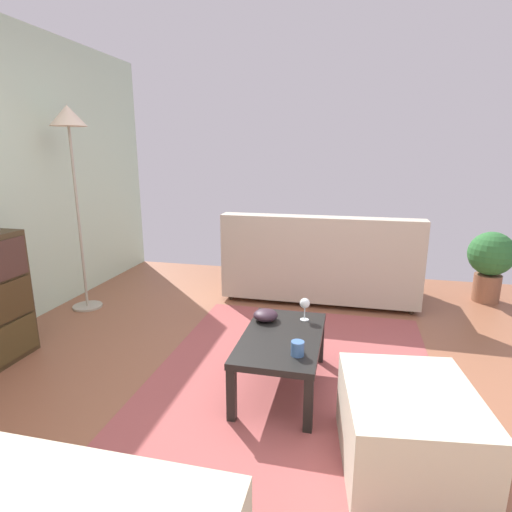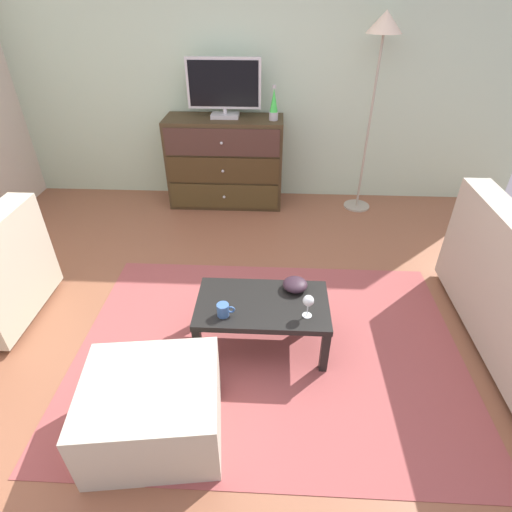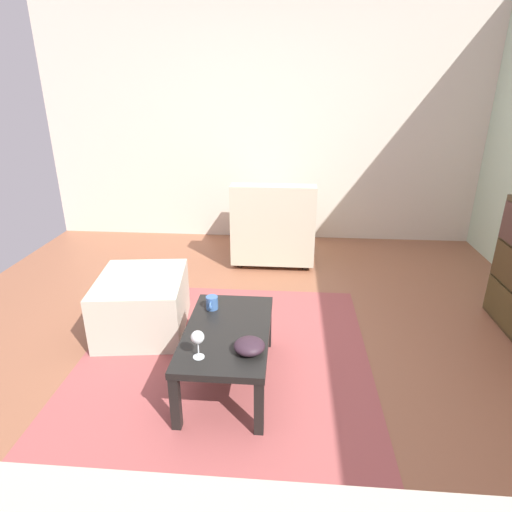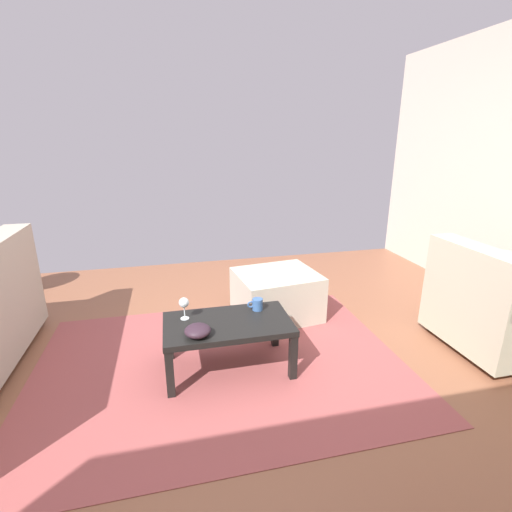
# 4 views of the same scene
# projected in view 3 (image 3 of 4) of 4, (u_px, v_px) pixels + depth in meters

# --- Properties ---
(ground_plane) EXTENTS (5.75, 5.13, 0.05)m
(ground_plane) POSITION_uv_depth(u_px,v_px,m) (254.00, 370.00, 2.76)
(ground_plane) COLOR #90573D
(wall_plain_left) EXTENTS (0.12, 5.13, 2.56)m
(wall_plain_left) POSITION_uv_depth(u_px,v_px,m) (274.00, 125.00, 4.72)
(wall_plain_left) COLOR beige
(wall_plain_left) RESTS_ON ground_plane
(area_rug) EXTENTS (2.60, 1.90, 0.01)m
(area_rug) POSITION_uv_depth(u_px,v_px,m) (218.00, 385.00, 2.58)
(area_rug) COLOR #9E4B4A
(area_rug) RESTS_ON ground_plane
(coffee_table) EXTENTS (0.86, 0.49, 0.37)m
(coffee_table) POSITION_uv_depth(u_px,v_px,m) (227.00, 337.00, 2.50)
(coffee_table) COLOR black
(coffee_table) RESTS_ON ground_plane
(wine_glass) EXTENTS (0.07, 0.07, 0.16)m
(wine_glass) POSITION_uv_depth(u_px,v_px,m) (198.00, 338.00, 2.19)
(wine_glass) COLOR silver
(wine_glass) RESTS_ON coffee_table
(mug) EXTENTS (0.11, 0.08, 0.08)m
(mug) POSITION_uv_depth(u_px,v_px,m) (212.00, 303.00, 2.70)
(mug) COLOR #3C63A0
(mug) RESTS_ON coffee_table
(bowl_decorative) EXTENTS (0.17, 0.17, 0.08)m
(bowl_decorative) POSITION_uv_depth(u_px,v_px,m) (249.00, 346.00, 2.26)
(bowl_decorative) COLOR #301F2A
(bowl_decorative) RESTS_ON coffee_table
(armchair) EXTENTS (0.80, 0.80, 0.83)m
(armchair) POSITION_uv_depth(u_px,v_px,m) (274.00, 227.00, 4.35)
(armchair) COLOR #332319
(armchair) RESTS_ON ground_plane
(ottoman) EXTENTS (0.77, 0.68, 0.41)m
(ottoman) POSITION_uv_depth(u_px,v_px,m) (143.00, 304.00, 3.11)
(ottoman) COLOR #BCBAA5
(ottoman) RESTS_ON ground_plane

